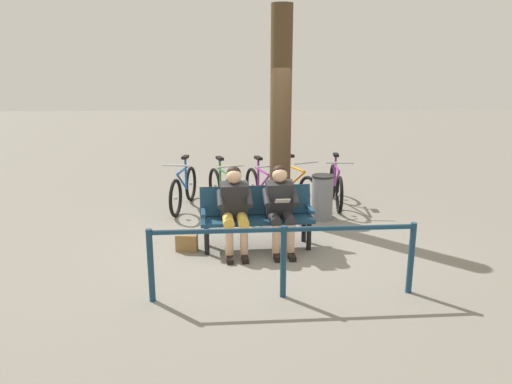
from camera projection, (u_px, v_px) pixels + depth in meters
The scene contains 13 objects.
ground_plane at pixel (253, 245), 7.24m from camera, with size 40.00×40.00×0.00m, color slate.
bench at pixel (256, 212), 7.10m from camera, with size 1.63×0.58×0.87m.
person_reading at pixel (280, 204), 6.94m from camera, with size 0.51×0.78×1.20m.
person_companion at pixel (235, 206), 6.87m from camera, with size 0.51×0.78×1.20m.
handbag at pixel (187, 243), 7.01m from camera, with size 0.30×0.14×0.24m, color olive.
tree_trunk at pixel (281, 115), 8.14m from camera, with size 0.35×0.35×3.48m, color #4C3823.
litter_bin at pixel (322, 197), 8.34m from camera, with size 0.37×0.37×0.76m.
bicycle_red at pixel (336, 186), 9.18m from camera, with size 0.48×1.68×0.94m.
bicycle_silver at pixel (294, 186), 9.15m from camera, with size 0.75×1.57×0.94m.
bicycle_orange at pixel (262, 190), 8.89m from camera, with size 0.63×1.62×0.94m.
bicycle_blue at pixel (224, 190), 8.87m from camera, with size 0.67×1.60×0.94m.
bicycle_purple at pixel (184, 189), 8.97m from camera, with size 0.49×1.66×0.94m.
railing_fence at pixel (284, 248), 5.53m from camera, with size 3.02×0.14×0.85m.
Camera 1 is at (0.29, 6.78, 2.62)m, focal length 34.81 mm.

